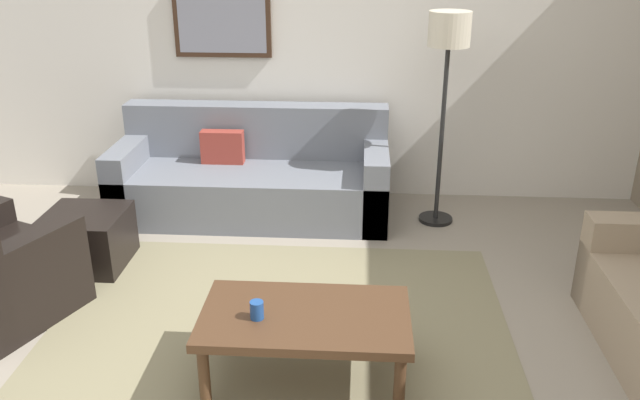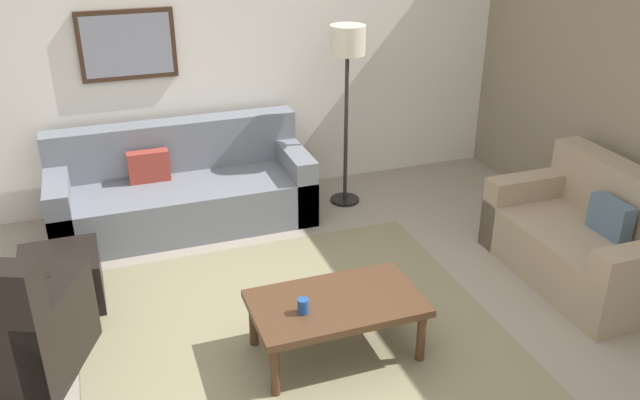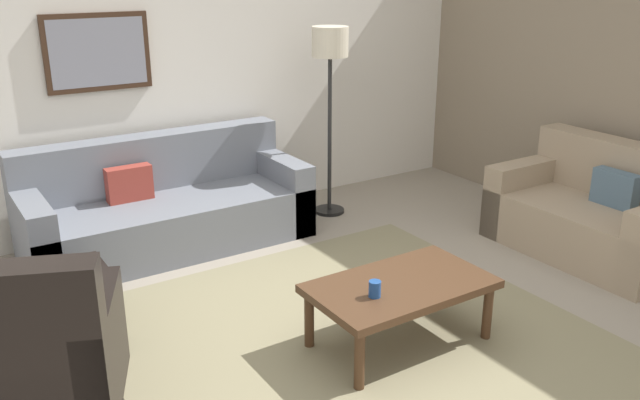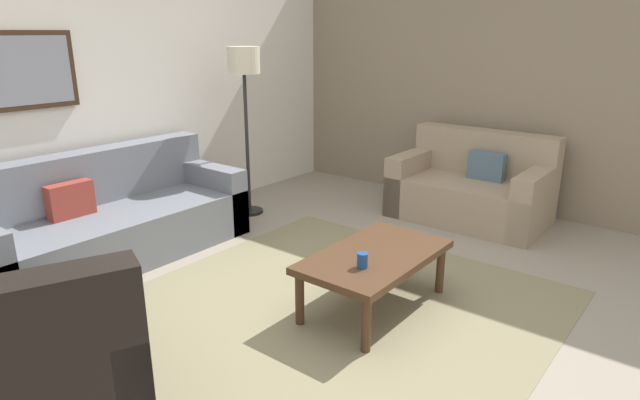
{
  "view_description": "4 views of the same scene",
  "coord_description": "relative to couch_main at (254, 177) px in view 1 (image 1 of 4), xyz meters",
  "views": [
    {
      "loc": [
        0.48,
        -3.11,
        2.26
      ],
      "look_at": [
        0.26,
        0.25,
        0.87
      ],
      "focal_mm": 36.54,
      "sensor_mm": 36.0,
      "label": 1
    },
    {
      "loc": [
        -1.08,
        -3.52,
        2.81
      ],
      "look_at": [
        0.33,
        0.44,
        0.81
      ],
      "focal_mm": 37.18,
      "sensor_mm": 36.0,
      "label": 2
    },
    {
      "loc": [
        -2.17,
        -3.0,
        2.22
      ],
      "look_at": [
        -0.07,
        0.26,
        0.85
      ],
      "focal_mm": 37.63,
      "sensor_mm": 36.0,
      "label": 3
    },
    {
      "loc": [
        -2.65,
        -1.99,
        1.85
      ],
      "look_at": [
        0.2,
        0.26,
        0.7
      ],
      "focal_mm": 29.96,
      "sensor_mm": 36.0,
      "label": 4
    }
  ],
  "objects": [
    {
      "name": "ground_plane",
      "position": [
        0.44,
        -2.09,
        -0.3
      ],
      "size": [
        8.0,
        8.0,
        0.0
      ],
      "primitive_type": "plane",
      "color": "gray"
    },
    {
      "name": "rear_partition",
      "position": [
        0.44,
        0.51,
        1.1
      ],
      "size": [
        6.0,
        0.12,
        2.8
      ],
      "primitive_type": "cube",
      "color": "silver",
      "rests_on": "ground_plane"
    },
    {
      "name": "area_rug",
      "position": [
        0.44,
        -2.09,
        -0.29
      ],
      "size": [
        2.82,
        2.77,
        0.01
      ],
      "primitive_type": "cube",
      "color": "gray",
      "rests_on": "ground_plane"
    },
    {
      "name": "couch_main",
      "position": [
        0.0,
        0.0,
        0.0
      ],
      "size": [
        2.28,
        0.92,
        0.88
      ],
      "color": "slate",
      "rests_on": "ground_plane"
    },
    {
      "name": "ottoman",
      "position": [
        -1.05,
        -1.08,
        -0.1
      ],
      "size": [
        0.56,
        0.56,
        0.4
      ],
      "primitive_type": "cube",
      "color": "black",
      "rests_on": "ground_plane"
    },
    {
      "name": "coffee_table",
      "position": [
        0.64,
        -2.3,
        0.06
      ],
      "size": [
        1.1,
        0.64,
        0.41
      ],
      "color": "#472D1C",
      "rests_on": "ground_plane"
    },
    {
      "name": "cup",
      "position": [
        0.4,
        -2.36,
        0.16
      ],
      "size": [
        0.07,
        0.07,
        0.1
      ],
      "primitive_type": "cylinder",
      "color": "#1E478C",
      "rests_on": "coffee_table"
    },
    {
      "name": "lamp_standing",
      "position": [
        1.56,
        -0.14,
        1.11
      ],
      "size": [
        0.32,
        0.32,
        1.71
      ],
      "color": "black",
      "rests_on": "ground_plane"
    },
    {
      "name": "framed_artwork",
      "position": [
        -0.29,
        0.42,
        1.26
      ],
      "size": [
        0.83,
        0.04,
        0.61
      ],
      "color": "#382316"
    }
  ]
}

